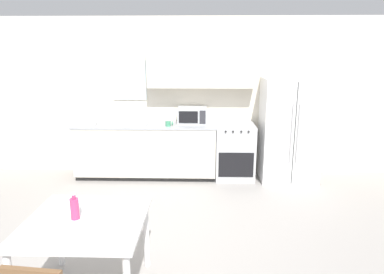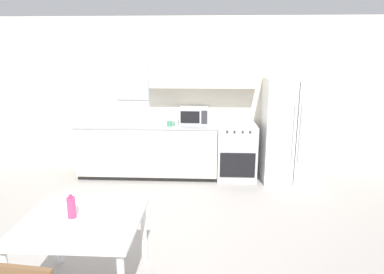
{
  "view_description": "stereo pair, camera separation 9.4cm",
  "coord_description": "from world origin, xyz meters",
  "views": [
    {
      "loc": [
        0.5,
        -3.7,
        2.1
      ],
      "look_at": [
        0.38,
        0.56,
        1.05
      ],
      "focal_mm": 32.0,
      "sensor_mm": 36.0,
      "label": 1
    },
    {
      "loc": [
        0.59,
        -3.7,
        2.1
      ],
      "look_at": [
        0.38,
        0.56,
        1.05
      ],
      "focal_mm": 32.0,
      "sensor_mm": 36.0,
      "label": 2
    }
  ],
  "objects": [
    {
      "name": "kitchen_counter",
      "position": [
        -0.44,
        1.92,
        0.47
      ],
      "size": [
        2.38,
        0.65,
        0.93
      ],
      "color": "#333333",
      "rests_on": "ground_plane"
    },
    {
      "name": "refrigerator",
      "position": [
        1.97,
        1.89,
        0.85
      ],
      "size": [
        0.92,
        0.73,
        1.71
      ],
      "color": "white",
      "rests_on": "ground_plane"
    },
    {
      "name": "drink_bottle",
      "position": [
        -0.56,
        -1.08,
        0.83
      ],
      "size": [
        0.07,
        0.07,
        0.24
      ],
      "color": "#DB386B",
      "rests_on": "dining_table"
    },
    {
      "name": "ground_plane",
      "position": [
        0.0,
        0.0,
        0.0
      ],
      "size": [
        12.0,
        12.0,
        0.0
      ],
      "primitive_type": "plane",
      "color": "gray"
    },
    {
      "name": "kitchen_sink",
      "position": [
        -0.75,
        1.93,
        0.95
      ],
      "size": [
        0.67,
        0.45,
        0.23
      ],
      "color": "#B7BABC",
      "rests_on": "kitchen_counter"
    },
    {
      "name": "microwave",
      "position": [
        0.34,
        2.03,
        1.07
      ],
      "size": [
        0.49,
        0.36,
        0.27
      ],
      "color": "#B7BABC",
      "rests_on": "kitchen_counter"
    },
    {
      "name": "dining_table",
      "position": [
        -0.48,
        -1.1,
        0.63
      ],
      "size": [
        1.0,
        1.0,
        0.73
      ],
      "color": "white",
      "rests_on": "ground_plane"
    },
    {
      "name": "grocery_bag_0",
      "position": [
        -1.35,
        1.75,
        1.05
      ],
      "size": [
        0.26,
        0.24,
        0.28
      ],
      "rotation": [
        0.0,
        0.0,
        0.23
      ],
      "color": "white",
      "rests_on": "kitchen_counter"
    },
    {
      "name": "oven_range",
      "position": [
        1.07,
        1.92,
        0.47
      ],
      "size": [
        0.65,
        0.65,
        0.94
      ],
      "color": "#B7BABC",
      "rests_on": "ground_plane"
    },
    {
      "name": "coffee_mug",
      "position": [
        -0.04,
        1.78,
        0.97
      ],
      "size": [
        0.12,
        0.09,
        0.08
      ],
      "color": "#3F8C66",
      "rests_on": "kitchen_counter"
    },
    {
      "name": "wall_back",
      "position": [
        0.09,
        2.23,
        1.46
      ],
      "size": [
        12.0,
        0.38,
        2.7
      ],
      "color": "beige",
      "rests_on": "ground_plane"
    }
  ]
}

